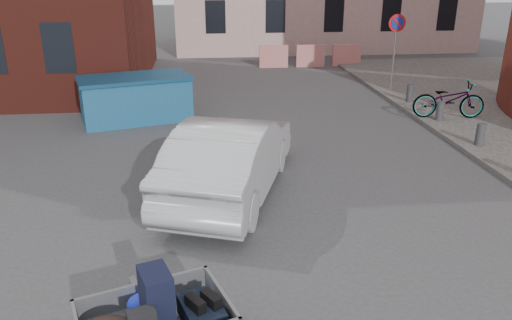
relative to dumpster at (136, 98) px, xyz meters
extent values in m
plane|color=#38383A|center=(2.73, -6.96, -0.66)|extent=(120.00, 120.00, 0.00)
cylinder|color=gray|center=(8.73, 2.54, 0.76)|extent=(0.07, 0.07, 2.60)
cylinder|color=red|center=(8.73, 2.52, 1.81)|extent=(0.60, 0.03, 0.60)
cylinder|color=navy|center=(8.73, 2.50, 1.81)|extent=(0.44, 0.03, 0.44)
cylinder|color=#3A3A3D|center=(8.73, -3.56, -0.27)|extent=(0.22, 0.22, 0.55)
cylinder|color=#3A3A3D|center=(8.73, -1.36, -0.27)|extent=(0.22, 0.22, 0.55)
cylinder|color=#3A3A3D|center=(8.73, 0.84, -0.27)|extent=(0.22, 0.22, 0.55)
cube|color=red|center=(5.23, 8.04, -0.16)|extent=(1.30, 0.18, 1.00)
cube|color=red|center=(6.93, 8.04, -0.16)|extent=(1.30, 0.18, 1.00)
cube|color=red|center=(8.63, 8.04, -0.16)|extent=(1.30, 0.18, 1.00)
cube|color=slate|center=(2.09, -9.80, -0.02)|extent=(0.40, 1.05, 0.28)
cube|color=slate|center=(1.18, -9.55, -0.02)|extent=(1.53, 0.56, 0.28)
cube|color=slate|center=(1.06, -9.20, -0.26)|extent=(0.30, 0.69, 0.06)
cube|color=black|center=(1.38, -9.99, 0.19)|extent=(0.43, 0.52, 0.70)
cube|color=black|center=(1.86, -9.99, -0.04)|extent=(0.57, 0.70, 0.25)
ellipsoid|color=#1C2FD2|center=(1.19, -9.74, -0.04)|extent=(0.44, 0.40, 0.24)
cube|color=black|center=(1.80, -10.06, 0.15)|extent=(0.24, 0.29, 0.13)
cube|color=black|center=(1.97, -10.00, 0.15)|extent=(0.24, 0.29, 0.13)
cube|color=#1E5E8F|center=(0.00, 0.00, -0.06)|extent=(3.35, 2.32, 1.22)
cube|color=navy|center=(0.00, 0.00, 0.60)|extent=(3.47, 2.45, 0.10)
imported|color=#B2B5BA|center=(2.46, -5.46, 0.11)|extent=(3.08, 4.99, 1.55)
imported|color=black|center=(9.07, -1.10, -0.01)|extent=(2.13, 1.03, 1.07)
camera|label=1|loc=(1.97, -14.58, 3.52)|focal=35.00mm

